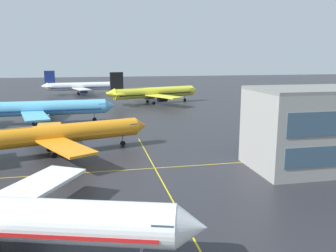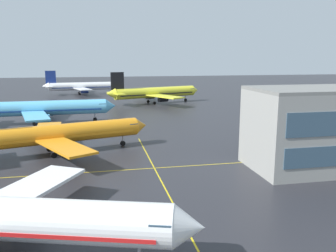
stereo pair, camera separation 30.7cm
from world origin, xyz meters
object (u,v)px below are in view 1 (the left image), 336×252
at_px(airliner_second_row, 58,134).
at_px(airliner_third_row, 41,108).
at_px(airliner_far_left_stand, 154,93).
at_px(airliner_far_right_stand, 81,86).

relative_size(airliner_second_row, airliner_third_row, 0.88).
bearing_deg(airliner_far_left_stand, airliner_far_right_stand, 126.00).
bearing_deg(airliner_far_left_stand, airliner_second_row, -113.51).
bearing_deg(airliner_far_right_stand, airliner_far_left_stand, -54.00).
bearing_deg(airliner_third_row, airliner_far_left_stand, 43.72).
distance_m(airliner_second_row, airliner_third_row, 32.27).
bearing_deg(airliner_third_row, airliner_second_row, -76.80).
xyz_separation_m(airliner_second_row, airliner_third_row, (-7.37, 31.42, 0.42)).
height_order(airliner_second_row, airliner_far_right_stand, airliner_far_right_stand).
relative_size(airliner_second_row, airliner_far_left_stand, 0.89).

